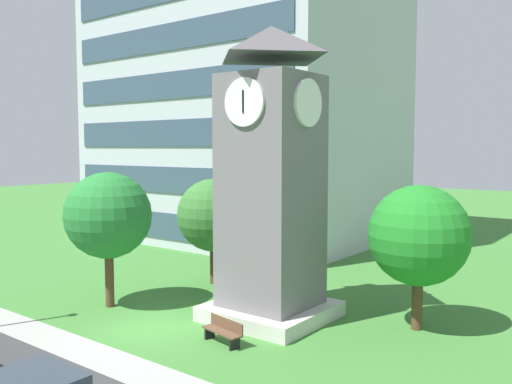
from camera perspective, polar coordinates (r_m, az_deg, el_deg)
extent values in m
plane|color=#3D7A33|center=(21.94, -11.52, -14.00)|extent=(160.00, 160.00, 0.00)
cube|color=#9E9E99|center=(20.29, -17.88, -15.70)|extent=(120.00, 1.60, 0.01)
cube|color=#B7BCC6|center=(43.29, -1.11, 12.40)|extent=(21.42, 15.90, 25.60)
cube|color=#384C60|center=(37.37, -8.76, -3.66)|extent=(19.70, 0.10, 1.80)
cube|color=#384C60|center=(37.04, -8.82, 1.24)|extent=(19.70, 0.10, 1.80)
cube|color=#384C60|center=(36.99, -8.89, 6.20)|extent=(19.70, 0.10, 1.80)
cube|color=#384C60|center=(37.21, -8.95, 11.13)|extent=(19.70, 0.10, 1.80)
cube|color=#384C60|center=(37.71, -9.01, 15.97)|extent=(19.70, 0.10, 1.80)
cube|color=slate|center=(21.76, 1.61, -0.71)|extent=(3.34, 3.34, 9.90)
cube|color=beige|center=(22.68, 1.58, -12.48)|extent=(4.51, 4.51, 0.60)
pyramid|color=#555155|center=(22.06, 1.65, 15.59)|extent=(3.67, 3.67, 1.27)
cylinder|color=white|center=(20.36, -1.25, 9.52)|extent=(1.84, 0.12, 1.84)
cylinder|color=white|center=(20.77, 5.56, 9.40)|extent=(0.12, 1.84, 1.84)
cube|color=black|center=(20.32, -1.38, 10.00)|extent=(0.04, 0.08, 0.55)
cube|color=black|center=(20.30, -1.40, 9.54)|extent=(0.06, 0.05, 0.83)
cube|color=brown|center=(19.88, -3.65, -14.55)|extent=(1.86, 0.81, 0.06)
cube|color=brown|center=(19.93, -3.14, -13.79)|extent=(1.78, 0.39, 0.40)
cube|color=black|center=(20.49, -4.93, -14.62)|extent=(0.16, 0.44, 0.45)
cube|color=black|center=(19.42, -2.29, -15.71)|extent=(0.16, 0.44, 0.45)
cylinder|color=#513823|center=(24.81, -15.27, -8.58)|extent=(0.39, 0.39, 2.74)
sphere|color=#247831|center=(24.34, -15.40, -2.39)|extent=(3.78, 3.78, 3.78)
cylinder|color=#513823|center=(22.01, 16.71, -10.88)|extent=(0.42, 0.42, 2.32)
sphere|color=#1F7B24|center=(21.48, 16.87, -4.41)|extent=(3.86, 3.86, 3.86)
cylinder|color=#513823|center=(28.05, -4.49, -7.39)|extent=(0.41, 0.41, 2.26)
sphere|color=#357230|center=(27.64, -4.52, -2.44)|extent=(3.74, 3.74, 3.74)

